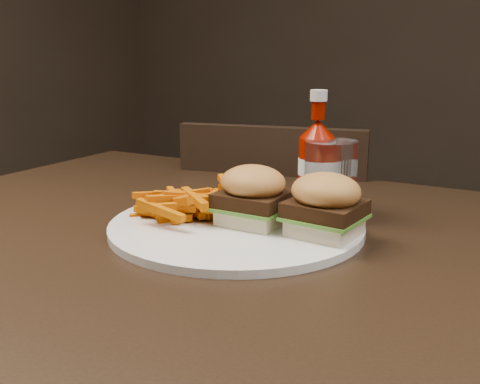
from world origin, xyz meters
The scene contains 8 objects.
dining_table centered at (0.00, 0.00, 0.73)m, with size 1.20×0.80×0.04m, color black.
chair_far centered at (-0.19, 0.52, 0.43)m, with size 0.39×0.39×0.04m, color black.
plate centered at (-0.04, 0.02, 0.76)m, with size 0.34×0.34×0.01m, color white.
sandwich_half_a centered at (-0.02, 0.02, 0.77)m, with size 0.08×0.07×0.02m, color beige.
sandwich_half_b centered at (0.08, 0.02, 0.77)m, with size 0.08×0.07×0.02m, color beige.
fries_pile centered at (-0.11, 0.00, 0.78)m, with size 0.13×0.13×0.05m, color #C76600, non-canonical shape.
ketchup_bottle centered at (0.02, 0.15, 0.81)m, with size 0.05×0.05×0.10m, color #800D00.
tumbler centered at (0.05, 0.12, 0.81)m, with size 0.07×0.07×0.12m, color white.
Camera 1 is at (0.31, -0.61, 0.99)m, focal length 42.00 mm.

